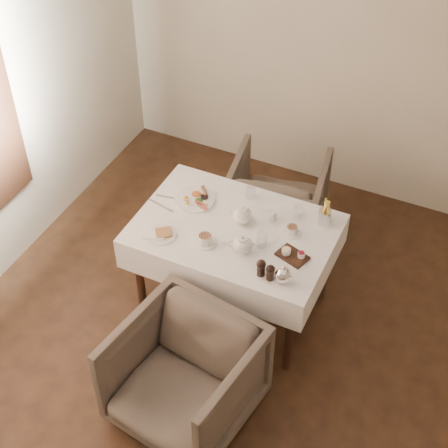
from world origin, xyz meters
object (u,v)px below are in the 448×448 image
teapot_centre (243,214)px  breakfast_plate (195,198)px  armchair_far (278,198)px  table (234,241)px  armchair_near (185,377)px

teapot_centre → breakfast_plate: bearing=169.9°
armchair_far → teapot_centre: teapot_centre is taller
breakfast_plate → teapot_centre: teapot_centre is taller
table → armchair_far: (-0.03, 0.87, -0.31)m
armchair_far → breakfast_plate: (-0.33, -0.73, 0.44)m
table → teapot_centre: (0.03, 0.07, 0.19)m
table → armchair_near: size_ratio=1.64×
table → teapot_centre: bearing=69.7°
armchair_near → teapot_centre: size_ratio=4.45×
armchair_far → breakfast_plate: size_ratio=2.61×
armchair_far → teapot_centre: size_ratio=4.12×
table → armchair_far: table is taller
armchair_near → armchair_far: size_ratio=1.08×
table → breakfast_plate: (-0.35, 0.14, 0.13)m
armchair_far → teapot_centre: 0.94m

